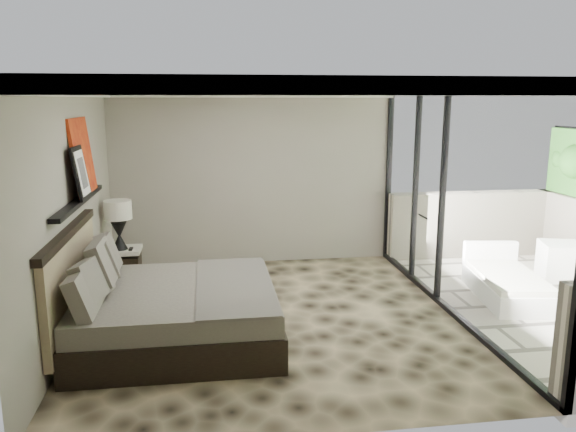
{
  "coord_description": "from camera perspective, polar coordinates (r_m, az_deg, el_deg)",
  "views": [
    {
      "loc": [
        -0.73,
        -6.44,
        2.63
      ],
      "look_at": [
        0.26,
        0.4,
        1.19
      ],
      "focal_mm": 35.0,
      "sensor_mm": 36.0,
      "label": 1
    }
  ],
  "objects": [
    {
      "name": "floor",
      "position": [
        6.99,
        -1.67,
        -10.36
      ],
      "size": [
        5.0,
        5.0,
        0.0
      ],
      "primitive_type": "plane",
      "color": "black",
      "rests_on": "ground"
    },
    {
      "name": "ceiling",
      "position": [
        6.48,
        -1.82,
        13.15
      ],
      "size": [
        4.5,
        5.0,
        0.02
      ],
      "primitive_type": "cube",
      "color": "silver",
      "rests_on": "back_wall"
    },
    {
      "name": "back_wall",
      "position": [
        9.04,
        -3.54,
        3.9
      ],
      "size": [
        4.5,
        0.02,
        2.8
      ],
      "primitive_type": "cube",
      "color": "gray",
      "rests_on": "floor"
    },
    {
      "name": "left_wall",
      "position": [
        6.73,
        -21.06,
        0.41
      ],
      "size": [
        0.02,
        5.0,
        2.8
      ],
      "primitive_type": "cube",
      "color": "gray",
      "rests_on": "floor"
    },
    {
      "name": "glass_wall",
      "position": [
        7.2,
        16.35,
        1.42
      ],
      "size": [
        0.08,
        5.0,
        2.8
      ],
      "primitive_type": "cube",
      "color": "white",
      "rests_on": "floor"
    },
    {
      "name": "terrace_slab",
      "position": [
        8.29,
        25.34,
        -8.37
      ],
      "size": [
        3.0,
        5.0,
        0.12
      ],
      "primitive_type": "cube",
      "color": "#B8AC9D",
      "rests_on": "ground"
    },
    {
      "name": "picture_ledge",
      "position": [
        6.79,
        -20.45,
        1.42
      ],
      "size": [
        0.12,
        2.2,
        0.05
      ],
      "primitive_type": "cube",
      "color": "black",
      "rests_on": "left_wall"
    },
    {
      "name": "bed",
      "position": [
        6.42,
        -12.09,
        -9.22
      ],
      "size": [
        2.23,
        2.16,
        1.24
      ],
      "color": "black",
      "rests_on": "floor"
    },
    {
      "name": "nightstand",
      "position": [
        8.55,
        -16.22,
        -4.99
      ],
      "size": [
        0.59,
        0.59,
        0.47
      ],
      "primitive_type": "cube",
      "rotation": [
        0.0,
        0.0,
        0.29
      ],
      "color": "black",
      "rests_on": "floor"
    },
    {
      "name": "table_lamp",
      "position": [
        8.33,
        -16.86,
        -0.23
      ],
      "size": [
        0.39,
        0.39,
        0.71
      ],
      "color": "black",
      "rests_on": "nightstand"
    },
    {
      "name": "abstract_canvas",
      "position": [
        7.12,
        -20.18,
        5.75
      ],
      "size": [
        0.13,
        0.9,
        0.9
      ],
      "primitive_type": "cube",
      "rotation": [
        0.0,
        -0.1,
        0.0
      ],
      "color": "#B9130F",
      "rests_on": "picture_ledge"
    },
    {
      "name": "framed_print",
      "position": [
        6.73,
        -20.32,
        4.14
      ],
      "size": [
        0.11,
        0.5,
        0.6
      ],
      "primitive_type": "cube",
      "rotation": [
        0.0,
        -0.14,
        0.0
      ],
      "color": "black",
      "rests_on": "picture_ledge"
    },
    {
      "name": "ottoman",
      "position": [
        9.29,
        25.93,
        -4.14
      ],
      "size": [
        0.68,
        0.68,
        0.55
      ],
      "primitive_type": "cube",
      "rotation": [
        0.0,
        0.0,
        -0.27
      ],
      "color": "white",
      "rests_on": "terrace_slab"
    },
    {
      "name": "lounger",
      "position": [
        8.2,
        21.3,
        -6.43
      ],
      "size": [
        0.98,
        1.64,
        0.6
      ],
      "rotation": [
        0.0,
        0.0,
        -0.14
      ],
      "color": "white",
      "rests_on": "terrace_slab"
    }
  ]
}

